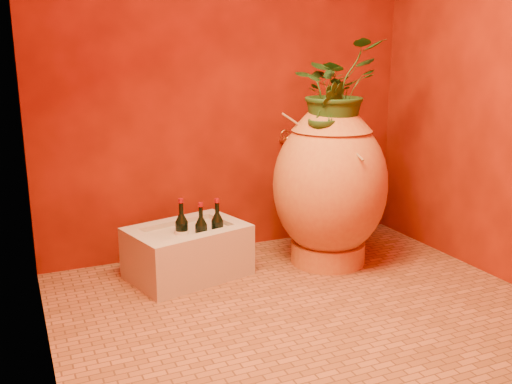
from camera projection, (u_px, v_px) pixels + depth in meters
name	position (u px, v px, depth m)	size (l,w,h in m)	color
floor	(299.00, 305.00, 3.03)	(2.50, 2.50, 0.00)	#985432
wall_back	(229.00, 60.00, 3.60)	(2.50, 0.02, 2.50)	#540F04
wall_left	(23.00, 67.00, 2.23)	(0.02, 2.00, 2.50)	#540F04
wall_right	(500.00, 61.00, 3.21)	(0.02, 2.00, 2.50)	#540F04
amphora	(330.00, 185.00, 3.51)	(0.94, 0.94, 1.01)	#BD7D35
stone_basin	(188.00, 252.00, 3.37)	(0.75, 0.61, 0.31)	#BAAE9A
wine_bottle_a	(217.00, 231.00, 3.35)	(0.07, 0.07, 0.31)	black
wine_bottle_b	(201.00, 235.00, 3.28)	(0.07, 0.07, 0.30)	black
wine_bottle_c	(182.00, 233.00, 3.30)	(0.08, 0.08, 0.32)	black
wall_tap	(286.00, 141.00, 3.81)	(0.07, 0.15, 0.16)	#B47229
plant_main	(335.00, 89.00, 3.38)	(0.52, 0.45, 0.58)	#204619
plant_side	(326.00, 115.00, 3.29)	(0.21, 0.17, 0.39)	#204619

